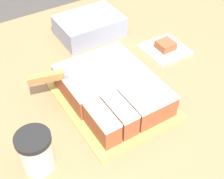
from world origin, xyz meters
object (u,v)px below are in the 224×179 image
at_px(brownie, 166,45).
at_px(storage_box, 89,26).
at_px(cake_board, 112,99).
at_px(knife, 62,75).
at_px(cake, 112,89).
at_px(coffee_cup, 36,152).

xyz_separation_m(brownie, storage_box, (-0.18, 0.22, 0.02)).
height_order(cake_board, storage_box, storage_box).
xyz_separation_m(knife, brownie, (0.39, 0.03, -0.06)).
bearing_deg(brownie, cake, -159.24).
bearing_deg(brownie, coffee_cup, -159.46).
bearing_deg(storage_box, coffee_cup, -131.15).
relative_size(knife, coffee_cup, 2.87).
relative_size(cake_board, coffee_cup, 3.20).
bearing_deg(brownie, storage_box, 128.59).
distance_m(knife, brownie, 0.40).
bearing_deg(coffee_cup, cake_board, 19.95).
xyz_separation_m(coffee_cup, storage_box, (0.37, 0.42, -0.02)).
relative_size(knife, storage_box, 1.36).
bearing_deg(cake_board, coffee_cup, -160.05).
distance_m(brownie, storage_box, 0.28).
height_order(cake_board, cake, cake).
xyz_separation_m(cake_board, knife, (-0.11, 0.08, 0.08)).
relative_size(cake_board, knife, 1.11).
bearing_deg(cake_board, storage_box, 71.67).
bearing_deg(knife, brownie, 17.75).
relative_size(coffee_cup, storage_box, 0.48).
bearing_deg(cake_board, cake, 51.99).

